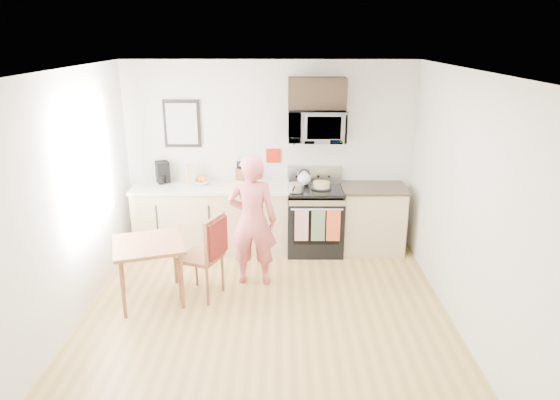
{
  "coord_description": "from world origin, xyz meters",
  "views": [
    {
      "loc": [
        0.17,
        -4.52,
        2.93
      ],
      "look_at": [
        0.15,
        1.0,
        1.08
      ],
      "focal_mm": 32.0,
      "sensor_mm": 36.0,
      "label": 1
    }
  ],
  "objects_px": {
    "dining_table": "(148,249)",
    "microwave": "(317,126)",
    "chair": "(211,246)",
    "cake": "(321,185)",
    "person": "(252,221)",
    "range": "(315,221)"
  },
  "relations": [
    {
      "from": "range",
      "to": "microwave",
      "type": "xyz_separation_m",
      "value": [
        -0.0,
        0.1,
        1.32
      ]
    },
    {
      "from": "range",
      "to": "chair",
      "type": "height_order",
      "value": "range"
    },
    {
      "from": "dining_table",
      "to": "chair",
      "type": "relative_size",
      "value": 0.83
    },
    {
      "from": "microwave",
      "to": "person",
      "type": "bearing_deg",
      "value": -127.56
    },
    {
      "from": "microwave",
      "to": "person",
      "type": "xyz_separation_m",
      "value": [
        -0.81,
        -1.05,
        -0.95
      ]
    },
    {
      "from": "range",
      "to": "person",
      "type": "xyz_separation_m",
      "value": [
        -0.81,
        -0.95,
        0.37
      ]
    },
    {
      "from": "dining_table",
      "to": "person",
      "type": "bearing_deg",
      "value": 20.83
    },
    {
      "from": "microwave",
      "to": "person",
      "type": "distance_m",
      "value": 1.64
    },
    {
      "from": "chair",
      "to": "cake",
      "type": "xyz_separation_m",
      "value": [
        1.34,
        1.31,
        0.32
      ]
    },
    {
      "from": "person",
      "to": "cake",
      "type": "height_order",
      "value": "person"
    },
    {
      "from": "dining_table",
      "to": "chair",
      "type": "bearing_deg",
      "value": 3.93
    },
    {
      "from": "person",
      "to": "cake",
      "type": "distance_m",
      "value": 1.29
    },
    {
      "from": "person",
      "to": "cake",
      "type": "relative_size",
      "value": 5.88
    },
    {
      "from": "dining_table",
      "to": "cake",
      "type": "bearing_deg",
      "value": 33.85
    },
    {
      "from": "person",
      "to": "dining_table",
      "type": "relative_size",
      "value": 1.95
    },
    {
      "from": "range",
      "to": "cake",
      "type": "xyz_separation_m",
      "value": [
        0.08,
        -0.02,
        0.53
      ]
    },
    {
      "from": "range",
      "to": "person",
      "type": "distance_m",
      "value": 1.3
    },
    {
      "from": "chair",
      "to": "cake",
      "type": "bearing_deg",
      "value": 66.12
    },
    {
      "from": "dining_table",
      "to": "microwave",
      "type": "bearing_deg",
      "value": 37.31
    },
    {
      "from": "chair",
      "to": "range",
      "type": "bearing_deg",
      "value": 68.29
    },
    {
      "from": "chair",
      "to": "cake",
      "type": "distance_m",
      "value": 1.9
    },
    {
      "from": "person",
      "to": "dining_table",
      "type": "distance_m",
      "value": 1.24
    }
  ]
}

